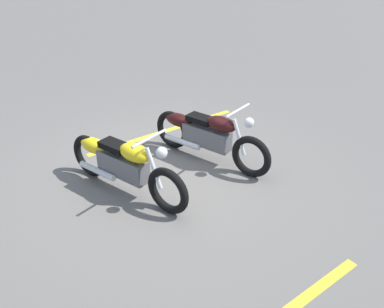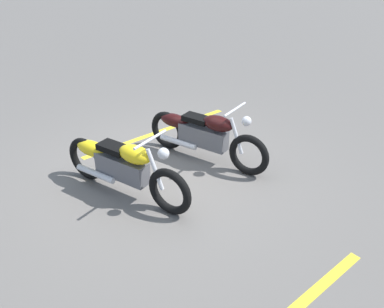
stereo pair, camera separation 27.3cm
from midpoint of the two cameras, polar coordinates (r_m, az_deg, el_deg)
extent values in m
plane|color=#66605B|center=(6.27, -2.54, -2.45)|extent=(60.00, 60.00, 0.00)
torus|color=black|center=(5.19, -1.99, -5.37)|extent=(0.67, 0.33, 0.67)
torus|color=black|center=(6.16, -13.36, -0.28)|extent=(0.67, 0.33, 0.67)
cube|color=#59595E|center=(5.63, -8.60, -1.72)|extent=(0.87, 0.49, 0.32)
ellipsoid|color=yellow|center=(5.31, -6.76, 0.16)|extent=(0.58, 0.44, 0.24)
ellipsoid|color=yellow|center=(5.94, -12.59, 1.16)|extent=(0.61, 0.41, 0.22)
cube|color=black|center=(5.58, -9.75, 1.17)|extent=(0.49, 0.37, 0.09)
cylinder|color=silver|center=(5.18, -4.02, -2.10)|extent=(0.27, 0.14, 0.56)
cylinder|color=silver|center=(5.00, -4.62, 2.24)|extent=(0.24, 0.60, 0.04)
sphere|color=silver|center=(4.95, -2.82, 0.17)|extent=(0.15, 0.15, 0.15)
cylinder|color=silver|center=(5.89, -12.20, -2.40)|extent=(0.69, 0.32, 0.09)
torus|color=black|center=(6.05, 9.81, -0.41)|extent=(0.67, 0.32, 0.67)
torus|color=black|center=(6.82, -1.70, 3.51)|extent=(0.67, 0.32, 0.67)
cube|color=#59595E|center=(6.39, 3.37, 2.48)|extent=(0.87, 0.48, 0.32)
ellipsoid|color=black|center=(6.13, 5.53, 4.29)|extent=(0.58, 0.43, 0.24)
ellipsoid|color=black|center=(6.63, -0.66, 4.90)|extent=(0.61, 0.41, 0.22)
cube|color=black|center=(6.33, 2.47, 5.07)|extent=(0.49, 0.37, 0.09)
cylinder|color=silver|center=(6.03, 8.11, 2.40)|extent=(0.27, 0.14, 0.56)
cylinder|color=silver|center=(5.88, 7.97, 6.24)|extent=(0.24, 0.60, 0.04)
sphere|color=silver|center=(5.84, 9.56, 4.48)|extent=(0.15, 0.15, 0.15)
cylinder|color=silver|center=(6.57, -0.24, 1.75)|extent=(0.69, 0.31, 0.09)
cube|color=yellow|center=(7.55, -2.77, 3.35)|extent=(0.34, 3.20, 0.01)
camera|label=1|loc=(0.14, 91.45, -0.80)|focal=36.98mm
camera|label=2|loc=(0.14, -88.55, 0.80)|focal=36.98mm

